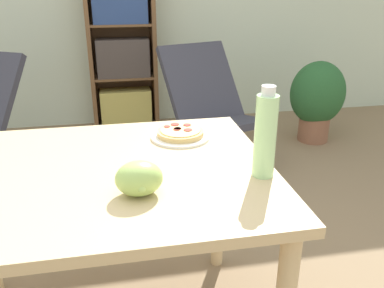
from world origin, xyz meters
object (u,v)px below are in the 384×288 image
bookshelf (123,55)px  potted_plant_floor (317,98)px  grape_bunch (139,179)px  pizza_on_plate (180,134)px  drink_bottle (265,135)px  lounge_chair_far (212,129)px

bookshelf → potted_plant_floor: 1.77m
grape_bunch → potted_plant_floor: 2.67m
pizza_on_plate → drink_bottle: drink_bottle is taller
pizza_on_plate → lounge_chair_far: bearing=71.1°
grape_bunch → drink_bottle: drink_bottle is taller
grape_bunch → lounge_chair_far: 1.94m
lounge_chair_far → bookshelf: bookshelf is taller
bookshelf → potted_plant_floor: size_ratio=2.07×
pizza_on_plate → potted_plant_floor: 2.22m
lounge_chair_far → potted_plant_floor: lounge_chair_far is taller
grape_bunch → potted_plant_floor: grape_bunch is taller
drink_bottle → potted_plant_floor: bearing=58.0°
lounge_chair_far → grape_bunch: bearing=-128.3°
pizza_on_plate → potted_plant_floor: size_ratio=0.33×
lounge_chair_far → bookshelf: (-0.61, 0.98, 0.40)m
grape_bunch → lounge_chair_far: (0.64, 1.75, -0.53)m
lounge_chair_far → bookshelf: size_ratio=0.62×
grape_bunch → bookshelf: (0.04, 2.73, -0.12)m
lounge_chair_far → pizza_on_plate: bearing=-127.0°
bookshelf → potted_plant_floor: bearing=-22.8°
pizza_on_plate → bookshelf: bookshelf is taller
pizza_on_plate → grape_bunch: bearing=-114.2°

